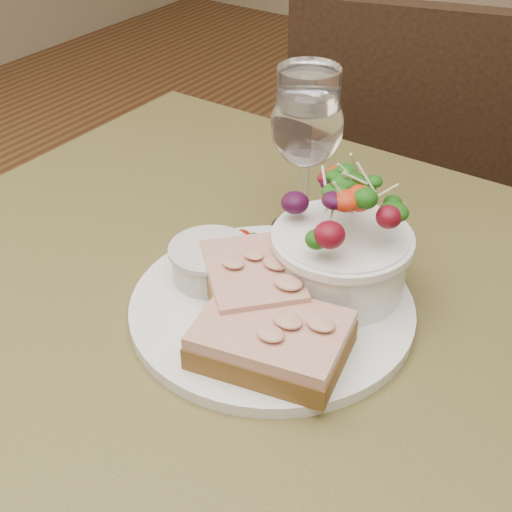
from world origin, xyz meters
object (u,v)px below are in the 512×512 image
Objects in this scene: chair_far at (404,280)px; wine_glass at (307,130)px; dinner_plate at (272,307)px; ramekin at (211,261)px; sandwich_front at (271,339)px; cafe_table at (227,390)px; sandwich_back at (252,281)px; salad_bowl at (343,236)px.

wine_glass is (0.08, -0.57, 0.58)m from chair_far.
ramekin is at bearing -179.82° from dinner_plate.
cafe_table is at bearing 145.70° from sandwich_front.
salad_bowl reaches higher than sandwich_back.
ramekin is (0.06, -0.71, 0.49)m from chair_far.
cafe_table is at bearing -88.71° from sandwich_back.
sandwich_back is at bearing 83.46° from chair_far.
chair_far is 11.84× the size of ramekin.
cafe_table is 6.30× the size of salad_bowl.
salad_bowl is at bearing 77.71° from sandwich_front.
salad_bowl is (0.00, 0.12, 0.04)m from sandwich_front.
ramekin is at bearing 142.02° from cafe_table.
sandwich_front is 0.24m from wine_glass.
sandwich_back is 0.79× the size of wine_glass.
sandwich_front is at bearing -57.08° from dinner_plate.
chair_far reaches higher than sandwich_back.
cafe_table is 0.14m from ramekin.
ramekin is (-0.06, 0.01, -0.00)m from sandwich_back.
sandwich_front is 1.03× the size of sandwich_back.
sandwich_front is at bearing -0.00° from sandwich_back.
wine_glass reaches higher than cafe_table.
chair_far is 6.50× the size of sandwich_back.
ramekin is (-0.11, 0.06, 0.00)m from sandwich_front.
cafe_table is at bearing -130.57° from salad_bowl.
chair_far is 0.88m from sandwich_back.
sandwich_front is (0.04, -0.06, 0.02)m from dinner_plate.
dinner_plate is at bearing -124.65° from salad_bowl.
chair_far is at bearing 97.33° from cafe_table.
chair_far is 0.86m from ramekin.
wine_glass is (-0.05, 0.14, 0.12)m from dinner_plate.
salad_bowl is (0.04, 0.06, 0.07)m from dinner_plate.
wine_glass is at bearing 102.51° from sandwich_front.
wine_glass is at bearing 95.48° from cafe_table.
sandwich_back is at bearing -8.81° from ramekin.
cafe_table is at bearing 81.82° from chair_far.
wine_glass reaches higher than ramekin.
dinner_plate is 0.08m from sandwich_front.
dinner_plate is at bearing 40.24° from cafe_table.
sandwich_front is at bearing -28.31° from ramekin.
dinner_plate is (0.13, -0.71, 0.46)m from chair_far.
dinner_plate is at bearing 111.20° from sandwich_front.
sandwich_back is 1.09× the size of salad_bowl.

